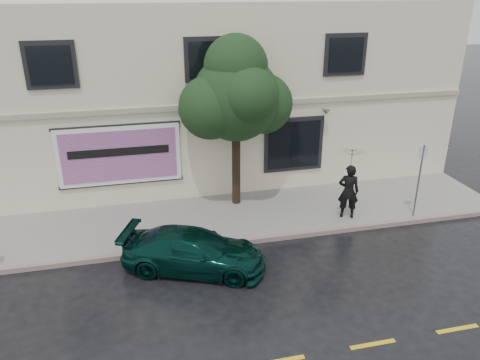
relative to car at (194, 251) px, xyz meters
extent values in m
plane|color=black|center=(1.30, -0.47, -0.59)|extent=(90.00, 90.00, 0.00)
cube|color=gray|center=(1.30, 2.78, -0.51)|extent=(20.00, 3.50, 0.15)
cube|color=slate|center=(1.30, 1.03, -0.51)|extent=(20.00, 0.18, 0.16)
cube|color=beige|center=(1.30, 8.53, 2.91)|extent=(20.00, 8.00, 7.00)
cube|color=#9E9984|center=(1.30, 4.49, 3.01)|extent=(20.00, 0.12, 0.18)
cube|color=black|center=(4.50, 4.49, 1.36)|extent=(2.30, 0.10, 2.10)
cube|color=black|center=(4.50, 4.43, 1.36)|extent=(2.00, 0.05, 1.80)
cube|color=black|center=(-3.70, 4.43, 4.61)|extent=(1.30, 0.05, 1.20)
cube|color=black|center=(1.30, 4.43, 4.61)|extent=(1.30, 0.05, 1.20)
cube|color=black|center=(6.30, 4.43, 4.61)|extent=(1.30, 0.05, 1.20)
cube|color=white|center=(-1.90, 4.46, 1.46)|extent=(4.20, 0.06, 2.10)
cube|color=#FF383C|center=(-1.90, 4.42, 1.46)|extent=(3.90, 0.04, 1.80)
cube|color=black|center=(-1.90, 4.49, 0.41)|extent=(4.30, 0.10, 0.10)
cube|color=black|center=(-1.90, 4.49, 2.51)|extent=(4.30, 0.10, 0.10)
cube|color=black|center=(-1.90, 4.39, 1.61)|extent=(3.40, 0.02, 0.28)
imported|color=black|center=(0.00, 0.00, 0.00)|extent=(4.41, 3.16, 1.18)
imported|color=black|center=(5.51, 1.73, 0.51)|extent=(0.81, 0.68, 1.90)
imported|color=black|center=(5.51, 1.73, 1.85)|extent=(1.32, 1.32, 0.77)
cylinder|color=black|center=(2.09, 3.72, 0.93)|extent=(0.30, 0.30, 2.74)
sphere|color=black|center=(2.09, 3.72, 3.44)|extent=(2.94, 2.94, 2.94)
cylinder|color=gray|center=(7.77, 1.23, 0.85)|extent=(0.06, 0.06, 2.59)
cube|color=silver|center=(7.77, 1.23, 1.90)|extent=(0.32, 0.04, 0.42)
camera|label=1|loc=(-1.36, -11.37, 6.97)|focal=35.00mm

